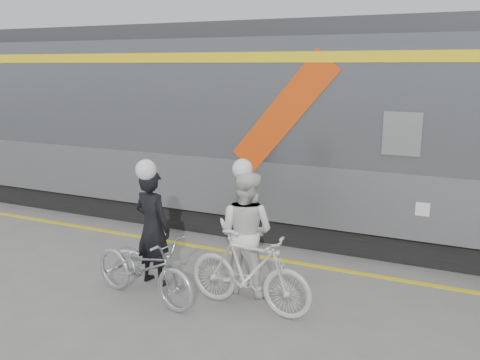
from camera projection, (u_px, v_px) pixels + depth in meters
The scene contains 9 objects.
ground at pixel (208, 310), 7.04m from camera, with size 90.00×90.00×0.00m, color slate.
train at pixel (401, 134), 9.52m from camera, with size 24.00×3.17×4.10m.
safety_strip at pixel (265, 258), 8.94m from camera, with size 24.00×0.12×0.01m, color yellow.
man at pixel (153, 227), 7.74m from camera, with size 0.66×0.43×1.80m, color black.
bicycle_left at pixel (144, 267), 7.26m from camera, with size 0.66×1.89×0.99m, color #B2B6BA.
woman at pixel (246, 232), 7.47m from camera, with size 0.90×0.70×1.84m, color white.
bicycle_right at pixel (249, 272), 6.94m from camera, with size 0.53×1.86×1.12m, color #B9B9B5.
helmet_man at pixel (150, 159), 7.50m from camera, with size 0.31×0.31×0.31m, color white.
helmet_woman at pixel (246, 160), 7.23m from camera, with size 0.30×0.30×0.30m, color white.
Camera 1 is at (3.10, -5.68, 3.33)m, focal length 38.00 mm.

